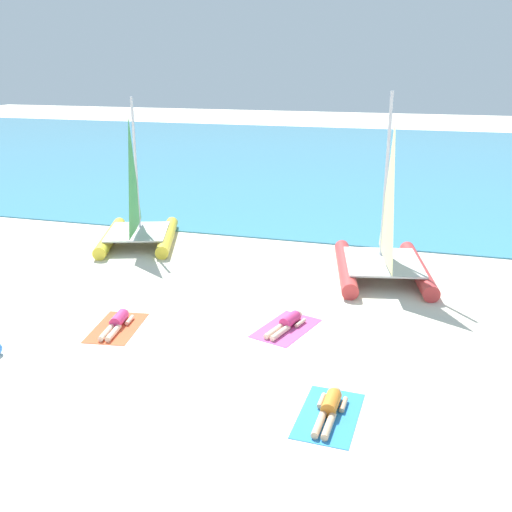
% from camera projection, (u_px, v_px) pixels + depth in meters
% --- Properties ---
extents(ground_plane, '(120.00, 120.00, 0.00)m').
position_uv_depth(ground_plane, '(297.00, 242.00, 21.97)').
color(ground_plane, beige).
extents(ocean_water, '(120.00, 40.00, 0.05)m').
position_uv_depth(ocean_water, '(359.00, 160.00, 40.21)').
color(ocean_water, teal).
rests_on(ocean_water, ground).
extents(sailboat_yellow, '(3.76, 4.67, 5.29)m').
position_uv_depth(sailboat_yellow, '(137.00, 223.00, 21.50)').
color(sailboat_yellow, yellow).
rests_on(sailboat_yellow, ground).
extents(sailboat_red, '(3.56, 4.78, 5.64)m').
position_uv_depth(sailboat_red, '(383.00, 252.00, 18.15)').
color(sailboat_red, '#CC3838').
rests_on(sailboat_red, ground).
extents(towel_left, '(1.36, 2.04, 0.01)m').
position_uv_depth(towel_left, '(117.00, 328.00, 14.88)').
color(towel_left, '#EA5933').
rests_on(towel_left, ground).
extents(sunbather_left, '(0.63, 1.57, 0.30)m').
position_uv_depth(sunbather_left, '(117.00, 322.00, 14.90)').
color(sunbather_left, '#D83372').
rests_on(sunbather_left, towel_left).
extents(towel_middle, '(1.60, 2.14, 0.01)m').
position_uv_depth(towel_middle, '(286.00, 328.00, 14.85)').
color(towel_middle, '#D84C99').
rests_on(towel_middle, ground).
extents(sunbather_middle, '(0.82, 1.54, 0.30)m').
position_uv_depth(sunbather_middle, '(288.00, 323.00, 14.86)').
color(sunbather_middle, '#D83372').
rests_on(sunbather_middle, towel_middle).
extents(towel_right, '(1.18, 1.94, 0.01)m').
position_uv_depth(towel_right, '(329.00, 415.00, 11.19)').
color(towel_right, '#338CD8').
rests_on(towel_right, ground).
extents(sunbather_right, '(0.56, 1.56, 0.30)m').
position_uv_depth(sunbather_right, '(330.00, 408.00, 11.21)').
color(sunbather_right, orange).
rests_on(sunbather_right, towel_right).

